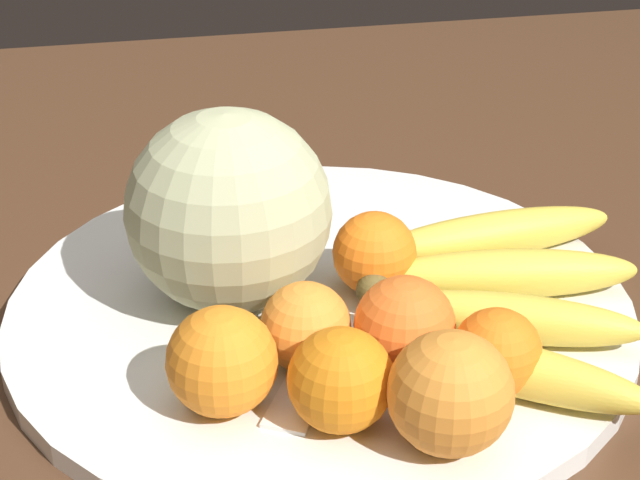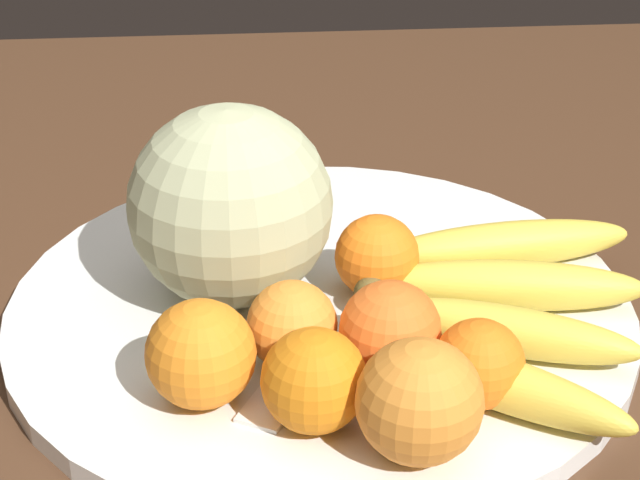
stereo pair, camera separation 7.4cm
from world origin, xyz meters
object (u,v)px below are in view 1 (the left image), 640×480
(orange_top_small, at_px, (405,326))
(produce_tag, at_px, (304,390))
(orange_mid_center, at_px, (450,393))
(orange_front_right, at_px, (338,380))
(orange_back_right, at_px, (222,361))
(fruit_bowl, at_px, (320,309))
(orange_side_extra, at_px, (374,253))
(melon, at_px, (229,211))
(orange_front_left, at_px, (497,353))
(banana_bunch, at_px, (503,291))
(orange_back_left, at_px, (306,328))

(orange_top_small, distance_m, produce_tag, 0.08)
(orange_mid_center, distance_m, orange_top_small, 0.08)
(orange_front_right, bearing_deg, orange_back_right, 66.01)
(orange_back_right, bearing_deg, produce_tag, -83.92)
(fruit_bowl, height_order, orange_top_small, orange_top_small)
(orange_back_right, xyz_separation_m, orange_top_small, (0.02, -0.12, -0.00))
(orange_mid_center, height_order, orange_side_extra, orange_mid_center)
(orange_top_small, bearing_deg, orange_mid_center, -175.51)
(melon, xyz_separation_m, orange_front_left, (-0.14, -0.15, -0.04))
(fruit_bowl, distance_m, orange_side_extra, 0.06)
(fruit_bowl, distance_m, produce_tag, 0.11)
(orange_back_right, bearing_deg, orange_mid_center, -115.58)
(orange_front_left, distance_m, orange_mid_center, 0.06)
(banana_bunch, relative_size, produce_tag, 2.96)
(orange_front_left, xyz_separation_m, orange_back_left, (0.05, 0.11, 0.00))
(orange_front_left, xyz_separation_m, orange_back_right, (0.02, 0.17, 0.01))
(produce_tag, bearing_deg, melon, 42.84)
(melon, relative_size, orange_back_left, 2.42)
(orange_front_left, height_order, orange_front_right, orange_front_right)
(melon, distance_m, banana_bunch, 0.20)
(melon, relative_size, banana_bunch, 0.55)
(orange_front_right, height_order, orange_mid_center, orange_mid_center)
(orange_back_right, relative_size, produce_tag, 0.78)
(melon, distance_m, orange_side_extra, 0.11)
(fruit_bowl, xyz_separation_m, orange_side_extra, (0.01, -0.04, 0.04))
(fruit_bowl, height_order, banana_bunch, banana_bunch)
(fruit_bowl, height_order, orange_front_left, orange_front_left)
(fruit_bowl, relative_size, orange_top_small, 6.84)
(fruit_bowl, bearing_deg, orange_back_left, 162.48)
(orange_top_small, bearing_deg, orange_back_right, 98.52)
(orange_front_right, height_order, produce_tag, orange_front_right)
(melon, xyz_separation_m, orange_back_right, (-0.12, 0.02, -0.04))
(melon, bearing_deg, orange_mid_center, -150.09)
(orange_back_left, bearing_deg, orange_front_left, -112.95)
(melon, distance_m, produce_tag, 0.14)
(orange_back_left, distance_m, orange_side_extra, 0.11)
(orange_front_right, bearing_deg, melon, 16.67)
(orange_mid_center, relative_size, orange_top_small, 1.13)
(orange_front_left, bearing_deg, orange_top_small, 56.71)
(melon, xyz_separation_m, orange_top_small, (-0.10, -0.10, -0.04))
(fruit_bowl, bearing_deg, orange_side_extra, -79.01)
(orange_top_small, bearing_deg, orange_front_left, -123.29)
(banana_bunch, bearing_deg, orange_front_right, -129.94)
(fruit_bowl, xyz_separation_m, orange_back_right, (-0.11, 0.08, 0.04))
(orange_top_small, relative_size, orange_side_extra, 1.08)
(orange_back_right, bearing_deg, orange_top_small, -81.48)
(orange_side_extra, bearing_deg, produce_tag, 146.87)
(orange_top_small, relative_size, produce_tag, 0.75)
(banana_bunch, relative_size, orange_front_left, 4.58)
(orange_mid_center, xyz_separation_m, orange_back_right, (0.06, 0.12, -0.00))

